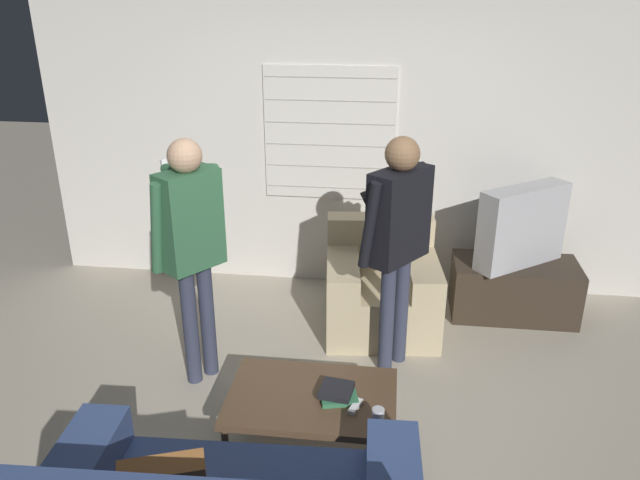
{
  "coord_description": "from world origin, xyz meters",
  "views": [
    {
      "loc": [
        0.43,
        -3.09,
        2.55
      ],
      "look_at": [
        -0.02,
        0.56,
        1.0
      ],
      "focal_mm": 35.0,
      "sensor_mm": 36.0,
      "label": 1
    }
  ],
  "objects_px": {
    "book_stack": "(338,393)",
    "coffee_table": "(312,400)",
    "spare_remote": "(355,406)",
    "armchair_beige": "(381,287)",
    "person_left_standing": "(190,234)",
    "person_right_standing": "(397,227)",
    "tv": "(522,226)",
    "soda_can": "(378,419)"
  },
  "relations": [
    {
      "from": "person_left_standing",
      "to": "book_stack",
      "type": "relative_size",
      "value": 7.17
    },
    {
      "from": "tv",
      "to": "armchair_beige",
      "type": "bearing_deg",
      "value": -22.31
    },
    {
      "from": "book_stack",
      "to": "spare_remote",
      "type": "height_order",
      "value": "book_stack"
    },
    {
      "from": "coffee_table",
      "to": "spare_remote",
      "type": "distance_m",
      "value": 0.27
    },
    {
      "from": "armchair_beige",
      "to": "book_stack",
      "type": "distance_m",
      "value": 1.53
    },
    {
      "from": "person_left_standing",
      "to": "book_stack",
      "type": "xyz_separation_m",
      "value": [
        1.01,
        -0.65,
        -0.64
      ]
    },
    {
      "from": "person_left_standing",
      "to": "person_right_standing",
      "type": "height_order",
      "value": "person_left_standing"
    },
    {
      "from": "tv",
      "to": "person_left_standing",
      "type": "bearing_deg",
      "value": -10.33
    },
    {
      "from": "person_left_standing",
      "to": "person_right_standing",
      "type": "relative_size",
      "value": 1.01
    },
    {
      "from": "spare_remote",
      "to": "armchair_beige",
      "type": "bearing_deg",
      "value": 105.66
    },
    {
      "from": "coffee_table",
      "to": "armchair_beige",
      "type": "bearing_deg",
      "value": 77.46
    },
    {
      "from": "tv",
      "to": "soda_can",
      "type": "relative_size",
      "value": 5.85
    },
    {
      "from": "person_right_standing",
      "to": "spare_remote",
      "type": "height_order",
      "value": "person_right_standing"
    },
    {
      "from": "tv",
      "to": "person_left_standing",
      "type": "distance_m",
      "value": 2.55
    },
    {
      "from": "armchair_beige",
      "to": "coffee_table",
      "type": "xyz_separation_m",
      "value": [
        -0.34,
        -1.52,
        0.04
      ]
    },
    {
      "from": "book_stack",
      "to": "armchair_beige",
      "type": "bearing_deg",
      "value": 82.81
    },
    {
      "from": "book_stack",
      "to": "coffee_table",
      "type": "bearing_deg",
      "value": 178.56
    },
    {
      "from": "tv",
      "to": "person_right_standing",
      "type": "height_order",
      "value": "person_right_standing"
    },
    {
      "from": "armchair_beige",
      "to": "spare_remote",
      "type": "height_order",
      "value": "armchair_beige"
    },
    {
      "from": "coffee_table",
      "to": "person_right_standing",
      "type": "xyz_separation_m",
      "value": [
        0.44,
        0.96,
        0.7
      ]
    },
    {
      "from": "armchair_beige",
      "to": "book_stack",
      "type": "height_order",
      "value": "armchair_beige"
    },
    {
      "from": "armchair_beige",
      "to": "person_left_standing",
      "type": "distance_m",
      "value": 1.65
    },
    {
      "from": "coffee_table",
      "to": "soda_can",
      "type": "bearing_deg",
      "value": -32.17
    },
    {
      "from": "tv",
      "to": "coffee_table",
      "type": "bearing_deg",
      "value": 14.85
    },
    {
      "from": "person_left_standing",
      "to": "soda_can",
      "type": "relative_size",
      "value": 13.3
    },
    {
      "from": "tv",
      "to": "person_left_standing",
      "type": "relative_size",
      "value": 0.44
    },
    {
      "from": "armchair_beige",
      "to": "book_stack",
      "type": "bearing_deg",
      "value": 76.94
    },
    {
      "from": "tv",
      "to": "soda_can",
      "type": "xyz_separation_m",
      "value": [
        -1.02,
        -2.04,
        -0.32
      ]
    },
    {
      "from": "spare_remote",
      "to": "coffee_table",
      "type": "bearing_deg",
      "value": 179.83
    },
    {
      "from": "tv",
      "to": "person_right_standing",
      "type": "xyz_separation_m",
      "value": [
        -0.96,
        -0.84,
        0.28
      ]
    },
    {
      "from": "book_stack",
      "to": "tv",
      "type": "bearing_deg",
      "value": 55.15
    },
    {
      "from": "tv",
      "to": "book_stack",
      "type": "xyz_separation_m",
      "value": [
        -1.26,
        -1.8,
        -0.35
      ]
    },
    {
      "from": "armchair_beige",
      "to": "person_right_standing",
      "type": "bearing_deg",
      "value": 94.19
    },
    {
      "from": "tv",
      "to": "book_stack",
      "type": "height_order",
      "value": "tv"
    },
    {
      "from": "person_right_standing",
      "to": "soda_can",
      "type": "distance_m",
      "value": 1.34
    },
    {
      "from": "armchair_beige",
      "to": "person_left_standing",
      "type": "relative_size",
      "value": 0.56
    },
    {
      "from": "person_left_standing",
      "to": "spare_remote",
      "type": "distance_m",
      "value": 1.49
    },
    {
      "from": "person_left_standing",
      "to": "person_right_standing",
      "type": "bearing_deg",
      "value": -39.47
    },
    {
      "from": "armchair_beige",
      "to": "spare_remote",
      "type": "distance_m",
      "value": 1.61
    },
    {
      "from": "person_right_standing",
      "to": "book_stack",
      "type": "height_order",
      "value": "person_right_standing"
    },
    {
      "from": "armchair_beige",
      "to": "soda_can",
      "type": "relative_size",
      "value": 7.39
    },
    {
      "from": "book_stack",
      "to": "soda_can",
      "type": "xyz_separation_m",
      "value": [
        0.23,
        -0.23,
        0.03
      ]
    }
  ]
}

